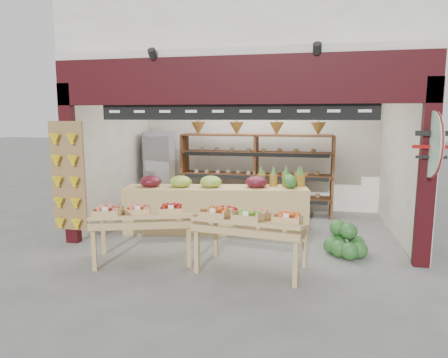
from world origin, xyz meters
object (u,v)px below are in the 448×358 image
display_table_right (248,219)px  watermelon_pile (345,242)px  back_shelving (256,160)px  refrigerator (162,169)px  mid_counter (216,207)px  display_table_left (137,214)px  cardboard_stack (189,209)px

display_table_right → watermelon_pile: (1.38, 0.89, -0.53)m
watermelon_pile → back_shelving: bearing=125.3°
refrigerator → display_table_right: (2.57, -3.52, -0.17)m
mid_counter → display_table_left: 1.89m
mid_counter → display_table_left: size_ratio=2.13×
back_shelving → refrigerator: 2.29m
display_table_left → display_table_right: (1.67, -0.05, 0.03)m
back_shelving → refrigerator: size_ratio=1.83×
display_table_right → watermelon_pile: bearing=32.8°
refrigerator → watermelon_pile: 4.80m
refrigerator → display_table_left: refrigerator is taller
cardboard_stack → display_table_left: (-0.10, -2.32, 0.45)m
back_shelving → watermelon_pile: bearing=-54.7°
cardboard_stack → display_table_right: bearing=-56.6°
refrigerator → back_shelving: bearing=-17.7°
cardboard_stack → display_table_left: display_table_left is taller
cardboard_stack → mid_counter: bearing=-41.9°
display_table_right → back_shelving: bearing=95.4°
refrigerator → cardboard_stack: bearing=-60.5°
display_table_left → refrigerator: bearing=104.6°
refrigerator → mid_counter: 2.50m
refrigerator → mid_counter: size_ratio=0.53×
cardboard_stack → refrigerator: bearing=131.4°
back_shelving → mid_counter: bearing=-109.6°
back_shelving → mid_counter: (-0.55, -1.54, -0.73)m
cardboard_stack → watermelon_pile: cardboard_stack is taller
display_table_left → watermelon_pile: (3.05, 0.84, -0.50)m
refrigerator → watermelon_pile: size_ratio=2.68×
cardboard_stack → display_table_left: size_ratio=0.64×
watermelon_pile → display_table_right: bearing=-147.2°
display_table_right → refrigerator: bearing=126.2°
mid_counter → display_table_right: (0.86, -1.75, 0.27)m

